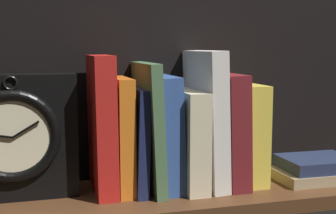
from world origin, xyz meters
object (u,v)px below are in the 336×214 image
book_blue_modern (165,132)px  book_maroon_dawkins (224,129)px  framed_clock (13,137)px  book_red_requiem (102,125)px  book_white_catcher (205,118)px  book_cream_twain (186,138)px  book_green_romantic (148,127)px  book_navy_bierce (136,139)px  book_yellow_seinlanguage (245,133)px  book_orange_pandolfini (122,135)px  book_stack_side (317,169)px

book_blue_modern → book_maroon_dawkins: bearing=0.0°
book_maroon_dawkins → framed_clock: framed_clock is taller
book_red_requiem → book_maroon_dawkins: book_red_requiem is taller
book_white_catcher → book_red_requiem: bearing=180.0°
book_maroon_dawkins → framed_clock: bearing=179.4°
book_cream_twain → framed_clock: framed_clock is taller
book_green_romantic → book_white_catcher: bearing=0.0°
book_navy_bierce → book_yellow_seinlanguage: size_ratio=0.99×
book_blue_modern → framed_clock: bearing=179.1°
book_orange_pandolfini → book_cream_twain: size_ratio=1.14×
book_white_catcher → book_maroon_dawkins: size_ratio=1.20×
book_blue_modern → book_green_romantic: bearing=180.0°
book_yellow_seinlanguage → book_stack_side: book_yellow_seinlanguage is taller
book_green_romantic → book_maroon_dawkins: book_green_romantic is taller
book_green_romantic → book_cream_twain: bearing=0.0°
book_navy_bierce → framed_clock: size_ratio=0.87×
book_green_romantic → book_blue_modern: size_ratio=1.12×
book_navy_bierce → book_maroon_dawkins: bearing=0.0°
book_red_requiem → book_orange_pandolfini: (3.44, 0.00, -1.96)cm
book_white_catcher → book_maroon_dawkins: (3.79, 0.00, -2.12)cm
book_red_requiem → book_blue_modern: (11.41, 0.00, -1.88)cm
book_white_catcher → book_yellow_seinlanguage: book_white_catcher is taller
book_blue_modern → framed_clock: size_ratio=0.97×
book_navy_bierce → book_stack_side: 36.13cm
book_blue_modern → book_red_requiem: bearing=180.0°
book_orange_pandolfini → book_maroon_dawkins: book_maroon_dawkins is taller
book_navy_bierce → book_blue_modern: (5.32, 0.00, 1.03)cm
framed_clock → book_orange_pandolfini: bearing=-1.3°
book_red_requiem → book_yellow_seinlanguage: 27.54cm
book_cream_twain → book_blue_modern: bearing=180.0°
book_green_romantic → book_white_catcher: 10.97cm
book_maroon_dawkins → book_red_requiem: bearing=180.0°
book_blue_modern → book_white_catcher: bearing=0.0°
book_white_catcher → book_green_romantic: bearing=180.0°
book_navy_bierce → book_cream_twain: book_navy_bierce is taller
book_blue_modern → book_maroon_dawkins: 11.66cm
book_navy_bierce → book_green_romantic: book_green_romantic is taller
book_red_requiem → book_blue_modern: bearing=0.0°
framed_clock → book_maroon_dawkins: bearing=-0.6°
book_orange_pandolfini → book_white_catcher: 16.01cm
book_green_romantic → book_yellow_seinlanguage: bearing=0.0°
book_green_romantic → book_maroon_dawkins: bearing=0.0°
book_orange_pandolfini → book_maroon_dawkins: size_ratio=0.98×
book_orange_pandolfini → book_stack_side: size_ratio=1.26×
book_orange_pandolfini → book_maroon_dawkins: (19.63, -0.00, 0.21)cm
book_red_requiem → book_blue_modern: size_ratio=1.18×
book_white_catcher → framed_clock: book_white_catcher is taller
book_orange_pandolfini → book_yellow_seinlanguage: size_ratio=1.09×
book_blue_modern → book_white_catcher: 8.18cm
book_orange_pandolfini → book_yellow_seinlanguage: book_orange_pandolfini is taller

